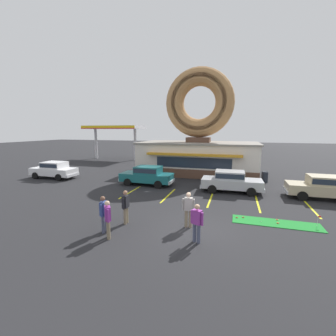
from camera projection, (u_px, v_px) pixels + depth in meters
ground_plane at (194, 230)px, 10.60m from camera, size 160.00×160.00×0.00m
donut_shop_building at (198, 139)px, 23.75m from camera, size 12.30×6.75×10.96m
putting_mat at (276, 223)px, 11.30m from camera, size 4.20×1.11×0.03m
mini_donut_near_left at (243, 217)px, 11.96m from camera, size 0.13×0.13×0.04m
mini_donut_near_right at (278, 223)px, 11.23m from camera, size 0.13×0.13×0.04m
mini_donut_mid_left at (237, 218)px, 11.93m from camera, size 0.13×0.13×0.04m
mini_donut_mid_centre at (277, 220)px, 11.65m from camera, size 0.13×0.13×0.04m
golf_ball at (261, 221)px, 11.41m from camera, size 0.04×0.04×0.04m
putting_flag_pin at (319, 218)px, 10.81m from camera, size 0.13×0.01×0.55m
car_teal at (147, 175)px, 19.11m from camera, size 4.58×2.02×1.60m
car_champagne at (323, 186)px, 15.18m from camera, size 4.58×2.01×1.60m
car_white at (54, 169)px, 21.79m from camera, size 4.57×1.99×1.60m
car_silver at (231, 180)px, 16.95m from camera, size 4.60×2.05×1.60m
pedestrian_blue_sweater_man at (188, 208)px, 10.71m from camera, size 0.59×0.29×1.74m
pedestrian_hooded_kid at (126, 205)px, 11.15m from camera, size 0.25×0.60×1.71m
pedestrian_leather_jacket_man at (197, 221)px, 9.26m from camera, size 0.56×0.36×1.66m
pedestrian_clipboard_woman at (103, 212)px, 10.19m from camera, size 0.33×0.58×1.71m
pedestrian_beanie_man at (108, 218)px, 9.61m from camera, size 0.42×0.50×1.69m
trash_bin at (265, 177)px, 20.08m from camera, size 0.57×0.57×0.97m
gas_station_canopy at (114, 128)px, 35.22m from camera, size 9.00×4.46×5.30m
parking_stripe_far_left at (130, 192)px, 16.98m from camera, size 0.12×3.60×0.01m
parking_stripe_left at (168, 195)px, 16.12m from camera, size 0.12×3.60×0.01m
parking_stripe_mid_left at (210, 199)px, 15.26m from camera, size 0.12×3.60×0.01m
parking_stripe_centre at (258, 203)px, 14.40m from camera, size 0.12×3.60×0.01m
parking_stripe_mid_right at (311, 208)px, 13.54m from camera, size 0.12×3.60×0.01m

